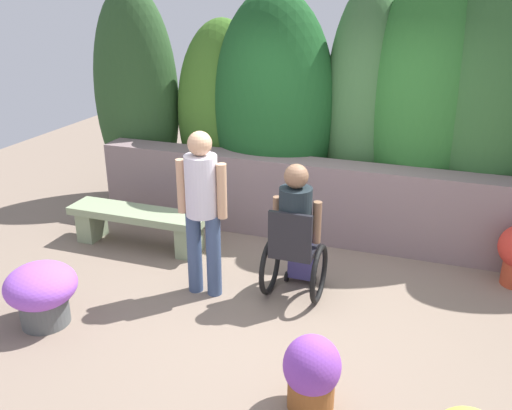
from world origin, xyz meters
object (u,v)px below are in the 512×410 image
(stone_bench, at_px, (138,222))
(person_standing_companion, at_px, (202,204))
(person_in_wheelchair, at_px, (296,235))
(flower_pot_terracotta_by_wall, at_px, (42,291))
(flower_pot_red_accent, at_px, (312,373))

(stone_bench, distance_m, person_standing_companion, 1.46)
(person_in_wheelchair, relative_size, person_standing_companion, 0.83)
(person_in_wheelchair, bearing_deg, person_standing_companion, -160.56)
(flower_pot_terracotta_by_wall, bearing_deg, stone_bench, 90.77)
(person_standing_companion, bearing_deg, flower_pot_terracotta_by_wall, -128.45)
(person_standing_companion, relative_size, flower_pot_terracotta_by_wall, 2.60)
(person_standing_companion, height_order, flower_pot_red_accent, person_standing_companion)
(stone_bench, bearing_deg, flower_pot_red_accent, -44.23)
(person_standing_companion, bearing_deg, flower_pot_red_accent, -30.47)
(person_in_wheelchair, height_order, person_standing_companion, person_standing_companion)
(stone_bench, xyz_separation_m, flower_pot_red_accent, (2.48, -1.87, -0.00))
(person_in_wheelchair, distance_m, person_standing_companion, 0.92)
(stone_bench, bearing_deg, flower_pot_terracotta_by_wall, -96.41)
(person_standing_companion, distance_m, flower_pot_terracotta_by_wall, 1.58)
(person_in_wheelchair, xyz_separation_m, flower_pot_terracotta_by_wall, (-1.94, -1.20, -0.30))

